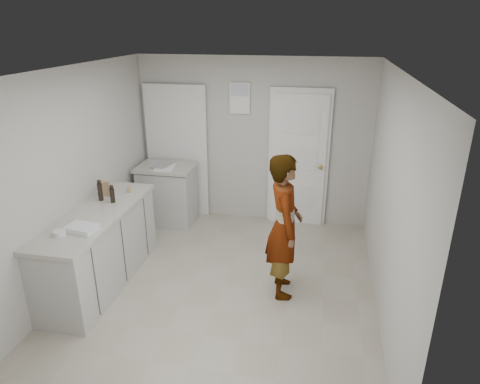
% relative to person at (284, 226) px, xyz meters
% --- Properties ---
extents(ground, '(4.00, 4.00, 0.00)m').
position_rel_person_xyz_m(ground, '(-0.69, -0.05, -0.83)').
color(ground, '#A39C89').
rests_on(ground, ground).
extents(room_shell, '(4.00, 4.00, 4.00)m').
position_rel_person_xyz_m(room_shell, '(-0.86, 1.90, 0.19)').
color(room_shell, '#B5B2AB').
rests_on(room_shell, ground).
extents(main_counter, '(0.64, 1.96, 0.93)m').
position_rel_person_xyz_m(main_counter, '(-2.14, -0.25, -0.41)').
color(main_counter, beige).
rests_on(main_counter, ground).
extents(side_counter, '(0.84, 0.61, 0.93)m').
position_rel_person_xyz_m(side_counter, '(-1.94, 1.50, -0.40)').
color(side_counter, beige).
rests_on(side_counter, ground).
extents(person, '(0.52, 0.68, 1.66)m').
position_rel_person_xyz_m(person, '(0.00, 0.00, 0.00)').
color(person, silver).
rests_on(person, ground).
extents(cake_mix_box, '(0.12, 0.07, 0.19)m').
position_rel_person_xyz_m(cake_mix_box, '(-2.24, 0.24, 0.19)').
color(cake_mix_box, '#A17450').
rests_on(cake_mix_box, main_counter).
extents(spice_jar, '(0.05, 0.05, 0.07)m').
position_rel_person_xyz_m(spice_jar, '(-2.01, 0.41, 0.13)').
color(spice_jar, tan).
rests_on(spice_jar, main_counter).
extents(oil_cruet_a, '(0.06, 0.06, 0.22)m').
position_rel_person_xyz_m(oil_cruet_a, '(-2.06, 0.06, 0.20)').
color(oil_cruet_a, black).
rests_on(oil_cruet_a, main_counter).
extents(oil_cruet_b, '(0.06, 0.06, 0.27)m').
position_rel_person_xyz_m(oil_cruet_b, '(-2.24, 0.10, 0.22)').
color(oil_cruet_b, black).
rests_on(oil_cruet_b, main_counter).
extents(baking_dish, '(0.33, 0.25, 0.05)m').
position_rel_person_xyz_m(baking_dish, '(-2.04, -0.69, 0.12)').
color(baking_dish, silver).
rests_on(baking_dish, main_counter).
extents(egg_bowl, '(0.13, 0.13, 0.05)m').
position_rel_person_xyz_m(egg_bowl, '(-2.20, -0.83, 0.12)').
color(egg_bowl, silver).
rests_on(egg_bowl, main_counter).
extents(papers, '(0.32, 0.39, 0.01)m').
position_rel_person_xyz_m(papers, '(-1.93, 1.43, 0.10)').
color(papers, white).
rests_on(papers, side_counter).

